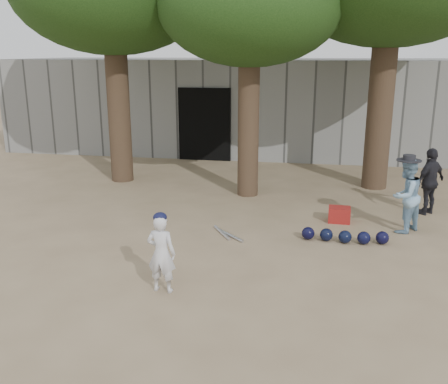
% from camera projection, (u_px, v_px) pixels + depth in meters
% --- Properties ---
extents(ground, '(70.00, 70.00, 0.00)m').
position_uv_depth(ground, '(176.00, 265.00, 7.87)').
color(ground, '#937C5E').
rests_on(ground, ground).
extents(boy_player, '(0.43, 0.30, 1.12)m').
position_uv_depth(boy_player, '(161.00, 254.00, 6.87)').
color(boy_player, silver).
rests_on(boy_player, ground).
extents(spectator_blue, '(0.84, 0.85, 1.39)m').
position_uv_depth(spectator_blue, '(405.00, 196.00, 9.15)').
color(spectator_blue, '#7FA8C5').
rests_on(spectator_blue, ground).
extents(spectator_dark, '(0.82, 0.80, 1.38)m').
position_uv_depth(spectator_dark, '(430.00, 181.00, 10.17)').
color(spectator_dark, black).
rests_on(spectator_dark, ground).
extents(red_bag, '(0.43, 0.34, 0.30)m').
position_uv_depth(red_bag, '(339.00, 215.00, 9.82)').
color(red_bag, maroon).
rests_on(red_bag, ground).
extents(back_building, '(16.00, 5.24, 3.00)m').
position_uv_depth(back_building, '(254.00, 104.00, 17.25)').
color(back_building, gray).
rests_on(back_building, ground).
extents(helmet_row, '(1.51, 0.30, 0.23)m').
position_uv_depth(helmet_row, '(345.00, 236.00, 8.78)').
color(helmet_row, black).
rests_on(helmet_row, ground).
extents(bat_pile, '(0.67, 0.71, 0.06)m').
position_uv_depth(bat_pile, '(226.00, 234.00, 9.12)').
color(bat_pile, '#BAB9C0').
rests_on(bat_pile, ground).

